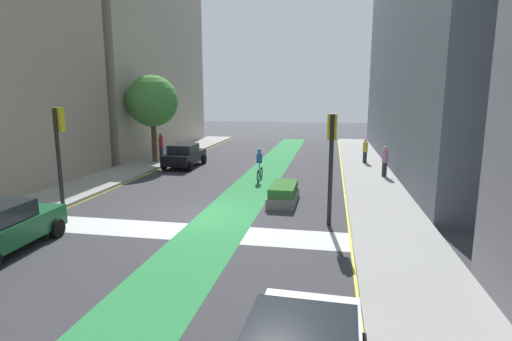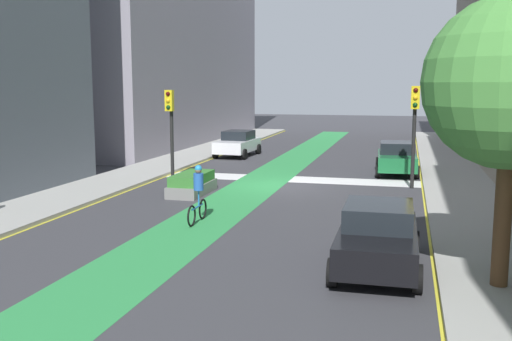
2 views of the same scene
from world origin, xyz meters
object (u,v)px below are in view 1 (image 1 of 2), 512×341
traffic_signal_near_left (59,141)px  street_tree_near (152,101)px  pedestrian_sidewalk_right_b (365,151)px  cyclist_in_lane (259,164)px  pedestrian_sidewalk_right_a (385,161)px  pedestrian_sidewalk_left_a (161,145)px  median_planter (284,194)px  traffic_signal_near_right (331,148)px  car_black_left_far (184,155)px

traffic_signal_near_left → street_tree_near: street_tree_near is taller
pedestrian_sidewalk_right_b → street_tree_near: street_tree_near is taller
pedestrian_sidewalk_right_b → street_tree_near: size_ratio=0.27×
cyclist_in_lane → street_tree_near: size_ratio=0.30×
cyclist_in_lane → pedestrian_sidewalk_right_a: 7.34m
pedestrian_sidewalk_right_a → pedestrian_sidewalk_left_a: 16.69m
pedestrian_sidewalk_left_a → median_planter: 15.53m
pedestrian_sidewalk_right_a → pedestrian_sidewalk_right_b: pedestrian_sidewalk_right_a is taller
traffic_signal_near_right → median_planter: size_ratio=1.47×
traffic_signal_near_left → car_black_left_far: traffic_signal_near_left is taller
pedestrian_sidewalk_right_b → median_planter: (-4.44, -11.28, -0.59)m
pedestrian_sidewalk_left_a → traffic_signal_near_left: bearing=-81.6°
car_black_left_far → pedestrian_sidewalk_right_a: bearing=-7.5°
pedestrian_sidewalk_right_a → pedestrian_sidewalk_left_a: bearing=163.5°
pedestrian_sidewalk_right_b → car_black_left_far: bearing=-165.3°
traffic_signal_near_left → street_tree_near: size_ratio=0.71×
pedestrian_sidewalk_left_a → pedestrian_sidewalk_right_b: bearing=0.6°
pedestrian_sidewalk_right_a → pedestrian_sidewalk_left_a: size_ratio=0.98×
traffic_signal_near_right → cyclist_in_lane: (-4.01, 7.44, -1.95)m
pedestrian_sidewalk_right_a → traffic_signal_near_right: bearing=-108.6°
traffic_signal_near_left → car_black_left_far: 11.78m
traffic_signal_near_left → cyclist_in_lane: (6.73, 8.05, -2.07)m
pedestrian_sidewalk_right_a → cyclist_in_lane: bearing=-165.9°
car_black_left_far → street_tree_near: (-2.61, 0.96, 3.63)m
pedestrian_sidewalk_left_a → median_planter: pedestrian_sidewalk_left_a is taller
traffic_signal_near_right → pedestrian_sidewalk_right_a: 9.91m
traffic_signal_near_left → median_planter: 9.70m
traffic_signal_near_left → pedestrian_sidewalk_right_a: (13.85, 9.84, -1.98)m
cyclist_in_lane → pedestrian_sidewalk_right_a: (7.12, 1.79, 0.09)m
car_black_left_far → pedestrian_sidewalk_right_a: 13.07m
pedestrian_sidewalk_right_a → street_tree_near: size_ratio=0.29×
pedestrian_sidewalk_right_b → street_tree_near: bearing=-171.4°
pedestrian_sidewalk_left_a → pedestrian_sidewalk_right_a: bearing=-16.5°
car_black_left_far → median_planter: bearing=-46.1°
pedestrian_sidewalk_right_b → cyclist_in_lane: bearing=-133.7°
car_black_left_far → pedestrian_sidewalk_right_b: (12.22, 3.20, 0.19)m
traffic_signal_near_right → pedestrian_sidewalk_right_a: size_ratio=2.33×
pedestrian_sidewalk_left_a → median_planter: size_ratio=0.64×
pedestrian_sidewalk_left_a → street_tree_near: size_ratio=0.30×
pedestrian_sidewalk_left_a → median_planter: bearing=-45.8°
median_planter → traffic_signal_near_left: bearing=-158.2°
traffic_signal_near_left → pedestrian_sidewalk_left_a: bearing=98.4°
cyclist_in_lane → pedestrian_sidewalk_right_b: 9.24m
street_tree_near → cyclist_in_lane: bearing=-27.8°
cyclist_in_lane → street_tree_near: street_tree_near is taller
pedestrian_sidewalk_left_a → street_tree_near: bearing=-78.5°
car_black_left_far → median_planter: size_ratio=1.49×
cyclist_in_lane → pedestrian_sidewalk_left_a: pedestrian_sidewalk_left_a is taller
pedestrian_sidewalk_right_a → pedestrian_sidewalk_left_a: (-16.00, 4.75, 0.02)m
traffic_signal_near_right → traffic_signal_near_left: (-10.74, -0.61, 0.12)m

